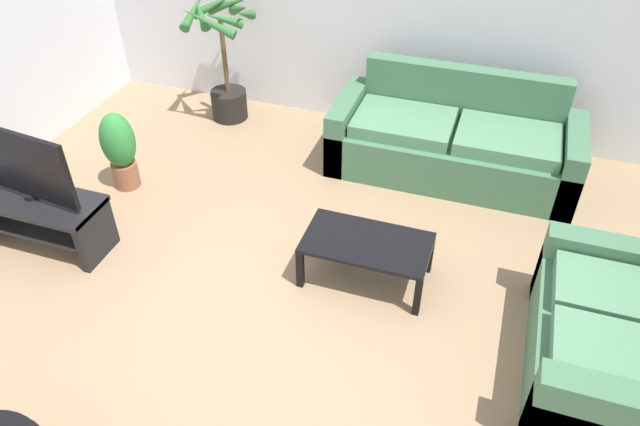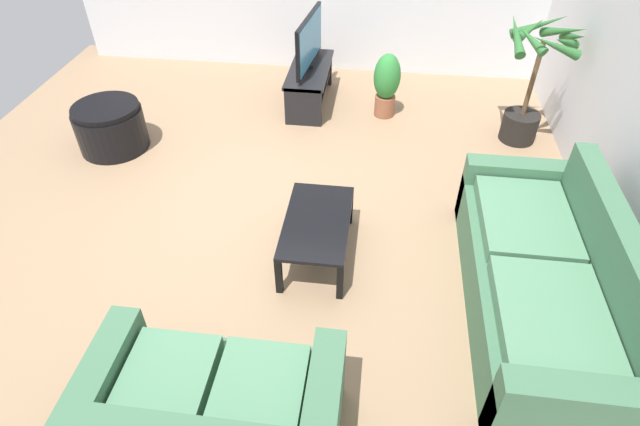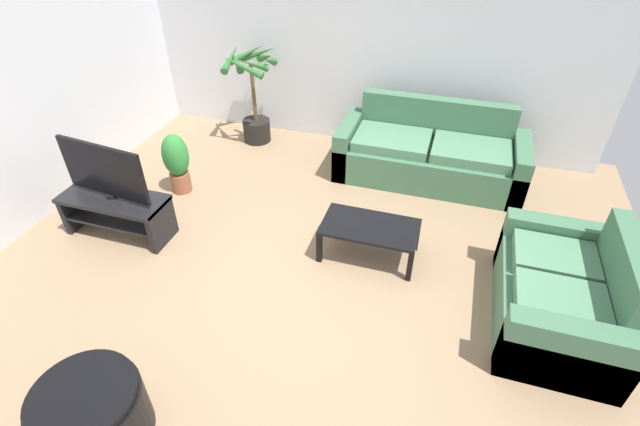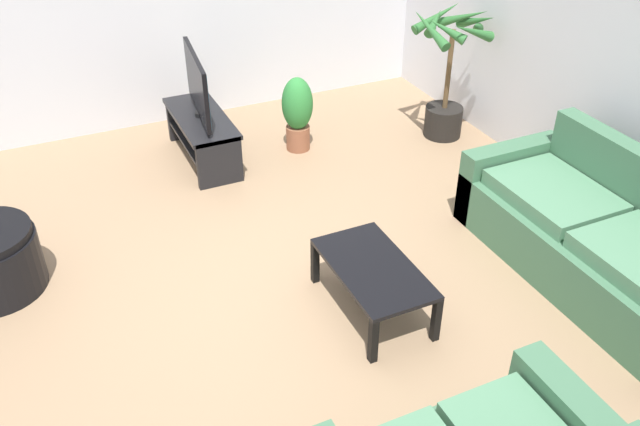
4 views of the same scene
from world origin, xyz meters
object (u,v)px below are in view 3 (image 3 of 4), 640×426
object	(u,v)px
tv_stand	(116,210)
coffee_table	(370,230)
couch_main	(430,155)
potted_plant_small	(177,161)
potted_palm	(254,99)
ottoman	(92,415)
couch_loveseat	(561,297)
tv	(104,170)

from	to	relation	value
tv_stand	coffee_table	xyz separation A→B (m)	(2.57, 0.43, 0.02)
couch_main	tv_stand	xyz separation A→B (m)	(-2.94, -2.09, -0.01)
coffee_table	potted_plant_small	bearing A→B (deg)	168.87
tv_stand	potted_palm	distance (m)	2.44
couch_main	ottoman	distance (m)	4.36
couch_main	couch_loveseat	size ratio (longest dim) A/B	1.57
couch_main	couch_loveseat	bearing A→B (deg)	-57.23
couch_loveseat	potted_palm	size ratio (longest dim) A/B	1.09
couch_main	tv_stand	distance (m)	3.61
potted_palm	potted_plant_small	world-z (taller)	potted_palm
couch_loveseat	tv	xyz separation A→B (m)	(-4.25, -0.06, 0.47)
potted_plant_small	ottoman	bearing A→B (deg)	-69.43
potted_palm	ottoman	world-z (taller)	potted_palm
tv_stand	tv	world-z (taller)	tv
tv	potted_plant_small	bearing A→B (deg)	78.87
couch_loveseat	tv_stand	bearing A→B (deg)	-179.13
ottoman	couch_loveseat	bearing A→B (deg)	33.35
tv	couch_loveseat	bearing A→B (deg)	0.83
couch_loveseat	potted_plant_small	world-z (taller)	couch_loveseat
potted_palm	potted_plant_small	xyz separation A→B (m)	(-0.34, -1.46, -0.21)
coffee_table	potted_plant_small	distance (m)	2.44
coffee_table	potted_palm	bearing A→B (deg)	136.64
potted_palm	coffee_table	bearing A→B (deg)	-43.36
couch_loveseat	tv	size ratio (longest dim) A/B	1.43
tv_stand	tv	xyz separation A→B (m)	(0.00, 0.00, 0.47)
tv_stand	couch_main	bearing A→B (deg)	35.37
potted_plant_small	ottoman	world-z (taller)	potted_plant_small
tv	couch_main	bearing A→B (deg)	35.33
tv_stand	ottoman	distance (m)	2.28
potted_palm	couch_main	bearing A→B (deg)	-6.43
potted_plant_small	tv	bearing A→B (deg)	-101.13
couch_loveseat	ottoman	world-z (taller)	couch_loveseat
coffee_table	tv_stand	bearing A→B (deg)	-170.44
tv	potted_plant_small	size ratio (longest dim) A/B	1.33
couch_main	potted_plant_small	bearing A→B (deg)	-156.76
potted_plant_small	ottoman	distance (m)	3.02
tv	coffee_table	world-z (taller)	tv
tv	ottoman	size ratio (longest dim) A/B	1.40
tv	potted_palm	size ratio (longest dim) A/B	0.76
couch_main	couch_loveseat	world-z (taller)	same
tv_stand	ottoman	bearing A→B (deg)	-57.22
tv_stand	coffee_table	bearing A→B (deg)	9.56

